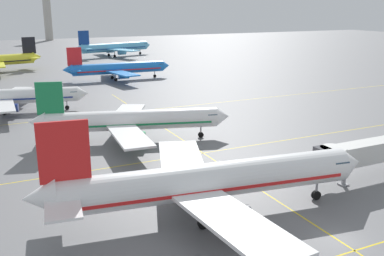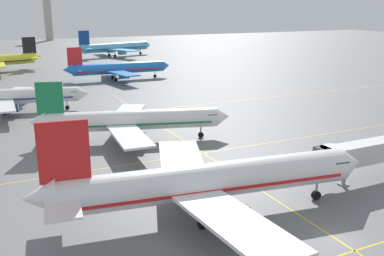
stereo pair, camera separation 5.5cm
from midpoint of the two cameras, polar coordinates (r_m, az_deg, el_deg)
name	(u,v)px [view 2 (the right image)]	position (r m, az deg, el deg)	size (l,w,h in m)	color
ground_plane	(340,241)	(48.27, 18.56, -13.70)	(600.00, 600.00, 0.00)	slate
airliner_front_gate	(208,181)	(49.15, 2.11, -6.88)	(39.43, 33.72, 12.26)	white
airliner_second_row	(131,120)	(77.21, -7.89, 0.97)	(34.12, 29.11, 10.79)	white
airliner_third_row	(11,97)	(105.45, -22.34, 3.78)	(32.85, 27.93, 10.30)	white
airliner_far_left_stand	(118,68)	(142.87, -9.55, 7.60)	(34.50, 29.79, 10.74)	blue
airliner_distant_taxiway	(115,47)	(210.64, -9.97, 10.23)	(39.07, 33.24, 12.27)	#5BB7E5
taxiway_markings	(203,153)	(71.13, 1.46, -3.25)	(168.59, 107.31, 0.01)	yellow
jet_bridge	(363,153)	(62.82, 21.22, -3.02)	(17.29, 3.38, 5.58)	silver
control_tower	(47,7)	(320.40, -18.21, 14.64)	(8.82, 8.82, 37.75)	#ADA89E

